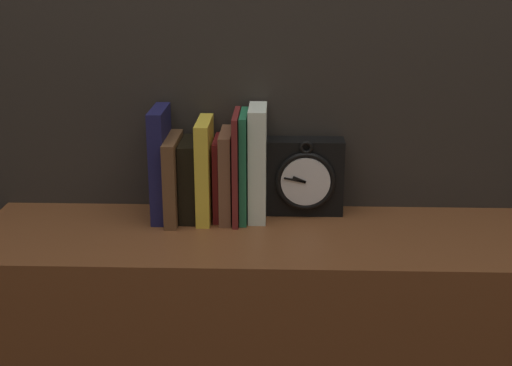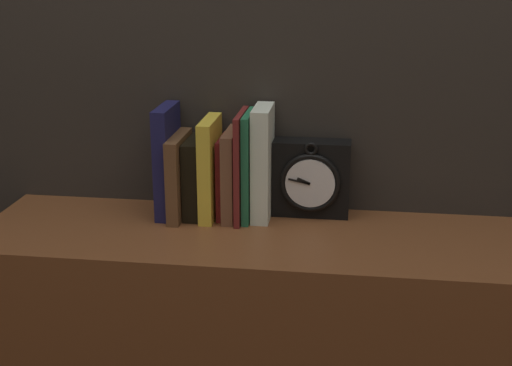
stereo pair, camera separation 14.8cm
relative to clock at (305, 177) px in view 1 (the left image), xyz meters
name	(u,v)px [view 1 (the left image)]	position (x,y,z in m)	size (l,w,h in m)	color
clock	(305,177)	(0.00, 0.00, 0.00)	(0.17, 0.08, 0.18)	black
book_slot0_navy	(161,164)	(-0.32, -0.03, 0.04)	(0.03, 0.14, 0.25)	#1A1A49
book_slot1_brown	(174,178)	(-0.29, -0.04, 0.01)	(0.03, 0.16, 0.19)	brown
book_slot2_black	(190,179)	(-0.26, -0.03, 0.00)	(0.04, 0.13, 0.18)	black
book_slot3_yellow	(205,170)	(-0.22, -0.04, 0.03)	(0.03, 0.14, 0.22)	yellow
book_slot4_maroon	(217,177)	(-0.20, -0.02, 0.00)	(0.01, 0.12, 0.18)	maroon
book_slot5_brown	(227,175)	(-0.18, -0.03, 0.01)	(0.03, 0.14, 0.20)	brown
book_slot6_maroon	(237,167)	(-0.15, -0.04, 0.03)	(0.01, 0.15, 0.24)	maroon
book_slot7_green	(244,166)	(-0.14, -0.03, 0.03)	(0.02, 0.14, 0.24)	#226B45
book_slot8_white	(257,163)	(-0.11, -0.03, 0.04)	(0.04, 0.12, 0.25)	white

